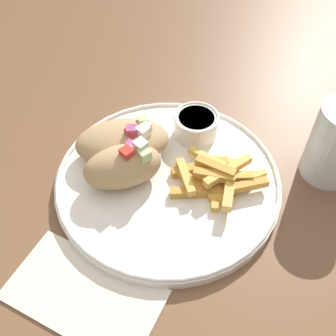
{
  "coord_description": "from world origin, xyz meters",
  "views": [
    {
      "loc": [
        0.12,
        -0.36,
        1.17
      ],
      "look_at": [
        0.03,
        -0.04,
        0.77
      ],
      "focal_mm": 42.0,
      "sensor_mm": 36.0,
      "label": 1
    }
  ],
  "objects_px": {
    "water_glass": "(336,146)",
    "fries_pile": "(216,178)",
    "sauce_ramekin": "(196,124)",
    "pita_sandwich_near": "(123,166)",
    "pita_sandwich_far": "(123,141)",
    "plate": "(168,179)"
  },
  "relations": [
    {
      "from": "pita_sandwich_far",
      "to": "fries_pile",
      "type": "xyz_separation_m",
      "value": [
        0.14,
        -0.02,
        -0.01
      ]
    },
    {
      "from": "pita_sandwich_far",
      "to": "fries_pile",
      "type": "height_order",
      "value": "pita_sandwich_far"
    },
    {
      "from": "plate",
      "to": "fries_pile",
      "type": "distance_m",
      "value": 0.07
    },
    {
      "from": "fries_pile",
      "to": "pita_sandwich_near",
      "type": "bearing_deg",
      "value": -166.4
    },
    {
      "from": "pita_sandwich_near",
      "to": "pita_sandwich_far",
      "type": "relative_size",
      "value": 0.79
    },
    {
      "from": "pita_sandwich_near",
      "to": "water_glass",
      "type": "bearing_deg",
      "value": -12.15
    },
    {
      "from": "pita_sandwich_near",
      "to": "water_glass",
      "type": "height_order",
      "value": "water_glass"
    },
    {
      "from": "plate",
      "to": "pita_sandwich_near",
      "type": "xyz_separation_m",
      "value": [
        -0.06,
        -0.02,
        0.03
      ]
    },
    {
      "from": "pita_sandwich_far",
      "to": "sauce_ramekin",
      "type": "distance_m",
      "value": 0.11
    },
    {
      "from": "plate",
      "to": "pita_sandwich_far",
      "type": "distance_m",
      "value": 0.08
    },
    {
      "from": "sauce_ramekin",
      "to": "water_glass",
      "type": "xyz_separation_m",
      "value": [
        0.2,
        -0.0,
        0.02
      ]
    },
    {
      "from": "plate",
      "to": "pita_sandwich_far",
      "type": "bearing_deg",
      "value": 161.46
    },
    {
      "from": "plate",
      "to": "fries_pile",
      "type": "xyz_separation_m",
      "value": [
        0.06,
        0.01,
        0.02
      ]
    },
    {
      "from": "water_glass",
      "to": "fries_pile",
      "type": "bearing_deg",
      "value": -151.21
    },
    {
      "from": "pita_sandwich_near",
      "to": "water_glass",
      "type": "relative_size",
      "value": 1.05
    },
    {
      "from": "plate",
      "to": "water_glass",
      "type": "xyz_separation_m",
      "value": [
        0.21,
        0.09,
        0.04
      ]
    },
    {
      "from": "pita_sandwich_near",
      "to": "pita_sandwich_far",
      "type": "xyz_separation_m",
      "value": [
        -0.02,
        0.05,
        -0.0
      ]
    },
    {
      "from": "plate",
      "to": "pita_sandwich_far",
      "type": "xyz_separation_m",
      "value": [
        -0.07,
        0.02,
        0.03
      ]
    },
    {
      "from": "fries_pile",
      "to": "water_glass",
      "type": "height_order",
      "value": "water_glass"
    },
    {
      "from": "fries_pile",
      "to": "sauce_ramekin",
      "type": "relative_size",
      "value": 1.95
    },
    {
      "from": "pita_sandwich_far",
      "to": "sauce_ramekin",
      "type": "xyz_separation_m",
      "value": [
        0.09,
        0.07,
        -0.0
      ]
    },
    {
      "from": "fries_pile",
      "to": "water_glass",
      "type": "relative_size",
      "value": 1.17
    }
  ]
}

